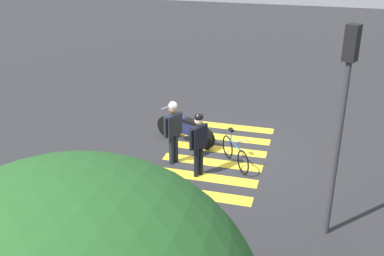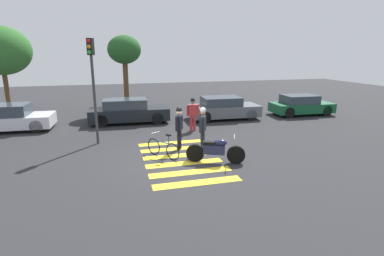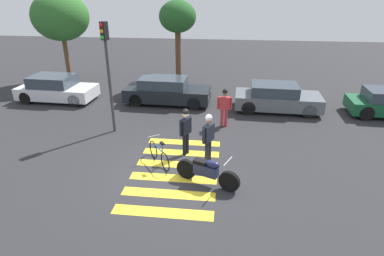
% 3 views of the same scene
% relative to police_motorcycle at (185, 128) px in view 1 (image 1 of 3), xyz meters
% --- Properties ---
extents(ground_plane, '(60.00, 60.00, 0.00)m').
position_rel_police_motorcycle_xyz_m(ground_plane, '(-1.14, 0.67, -0.47)').
color(ground_plane, '#2B2B2D').
extents(police_motorcycle, '(2.10, 1.04, 1.06)m').
position_rel_police_motorcycle_xyz_m(police_motorcycle, '(0.00, 0.00, 0.00)').
color(police_motorcycle, black).
rests_on(police_motorcycle, ground_plane).
extents(leaning_bicycle, '(1.04, 1.43, 1.00)m').
position_rel_police_motorcycle_xyz_m(leaning_bicycle, '(-1.79, 1.09, -0.09)').
color(leaning_bicycle, black).
rests_on(leaning_bicycle, ground_plane).
extents(officer_on_foot, '(0.41, 0.63, 1.88)m').
position_rel_police_motorcycle_xyz_m(officer_on_foot, '(-0.07, 1.41, 0.63)').
color(officer_on_foot, '#1E232D').
rests_on(officer_on_foot, ground_plane).
extents(officer_by_motorcycle, '(0.40, 0.62, 1.85)m').
position_rel_police_motorcycle_xyz_m(officer_by_motorcycle, '(-0.95, 1.94, 0.61)').
color(officer_by_motorcycle, black).
rests_on(officer_by_motorcycle, ground_plane).
extents(pedestrian_bystander, '(0.67, 0.23, 1.76)m').
position_rel_police_motorcycle_xyz_m(pedestrian_bystander, '(0.42, 4.80, 0.54)').
color(pedestrian_bystander, '#B22D33').
rests_on(pedestrian_bystander, ground_plane).
extents(crosswalk_stripes, '(2.92, 4.95, 0.01)m').
position_rel_police_motorcycle_xyz_m(crosswalk_stripes, '(-1.14, 0.67, -0.47)').
color(crosswalk_stripes, yellow).
rests_on(crosswalk_stripes, ground_plane).
extents(traffic_light_pole, '(0.32, 0.36, 4.64)m').
position_rel_police_motorcycle_xyz_m(traffic_light_pole, '(-4.37, 3.69, 2.61)').
color(traffic_light_pole, '#38383D').
rests_on(traffic_light_pole, ground_plane).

